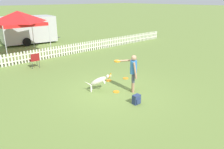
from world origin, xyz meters
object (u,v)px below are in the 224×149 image
Objects in this scene: leaping_dog at (99,81)px; canopy_tent_main at (18,18)px; backpack_on_grass at (137,100)px; equipment_trailer at (28,29)px; handler_person at (132,69)px; folding_chair_center at (35,59)px; frisbee_midfield at (126,78)px; frisbee_near_handler at (116,92)px; frisbee_near_dog at (109,80)px.

leaping_dog is 8.96m from canopy_tent_main.
equipment_trailer is at bearing 83.26° from backpack_on_grass.
backpack_on_grass is at bearing -175.33° from handler_person.
folding_chair_center is at bearing -102.42° from equipment_trailer.
canopy_tent_main is (-1.88, 8.39, 2.45)m from frisbee_midfield.
canopy_tent_main is at bearing -137.45° from leaping_dog.
frisbee_near_handler is 0.09× the size of canopy_tent_main.
handler_person is 1.46m from leaping_dog.
equipment_trailer is (1.66, 14.08, 1.03)m from backpack_on_grass.
frisbee_near_handler is 1.00× the size of frisbee_near_dog.
frisbee_near_handler is at bearing -89.24° from equipment_trailer.
handler_person reaches higher than frisbee_near_handler.
frisbee_near_handler is at bearing 97.57° from handler_person.
handler_person is 1.18m from frisbee_near_handler.
frisbee_near_handler is at bearing 83.65° from leaping_dog.
canopy_tent_main reaches higher than leaping_dog.
equipment_trailer is (1.49, 12.78, 1.19)m from frisbee_near_handler.
handler_person is 9.82m from canopy_tent_main.
backpack_on_grass is at bearing -89.31° from equipment_trailer.
equipment_trailer is (0.95, 13.17, 0.22)m from handler_person.
frisbee_midfield is 8.94m from canopy_tent_main.
frisbee_midfield is 5.33m from folding_chair_center.
handler_person is at bearing -35.21° from frisbee_near_handler.
leaping_dog reaches higher than frisbee_near_handler.
leaping_dog is 0.19× the size of equipment_trailer.
frisbee_midfield is (1.92, 0.35, -0.46)m from leaping_dog.
backpack_on_grass is 6.89m from folding_chair_center.
leaping_dog is at bearing -91.66° from equipment_trailer.
frisbee_near_dog and frisbee_midfield have the same top height.
handler_person is 4.41× the size of backpack_on_grass.
equipment_trailer is (1.92, 3.51, -1.26)m from canopy_tent_main.
canopy_tent_main is 0.57× the size of equipment_trailer.
frisbee_midfield is (0.82, -0.32, 0.00)m from frisbee_near_dog.
folding_chair_center is (-1.76, 4.31, 0.49)m from frisbee_near_dog.
equipment_trailer reaches higher than frisbee_near_handler.
frisbee_midfield is at bearing -77.33° from canopy_tent_main.
frisbee_near_dog is 8.49m from canopy_tent_main.
frisbee_near_handler is 1.00× the size of frisbee_midfield.
leaping_dog is 3.61× the size of frisbee_midfield.
folding_chair_center is at bearing 97.99° from backpack_on_grass.
canopy_tent_main is (-0.26, 10.57, 2.29)m from backpack_on_grass.
equipment_trailer is (1.96, 12.25, 0.73)m from leaping_dog.
frisbee_near_dog is 0.32× the size of folding_chair_center.
frisbee_midfield is 0.09× the size of canopy_tent_main.
folding_chair_center is 7.75m from equipment_trailer.
frisbee_near_dog is at bearing -82.51° from canopy_tent_main.
frisbee_midfield is 2.73m from backpack_on_grass.
frisbee_midfield is at bearing 31.41° from frisbee_near_handler.
handler_person is 1.87× the size of folding_chair_center.
frisbee_near_dog is 1.00× the size of frisbee_midfield.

